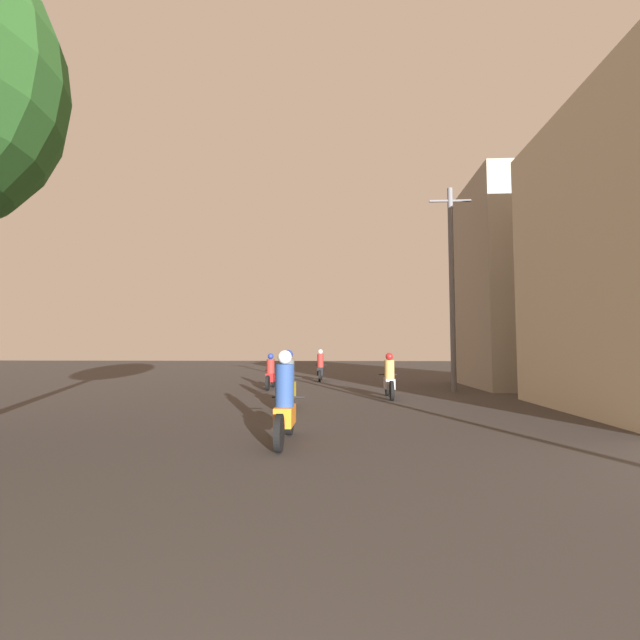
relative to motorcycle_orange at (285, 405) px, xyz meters
The scene contains 7 objects.
motorcycle_orange is the anchor object (origin of this frame).
motorcycle_yellow 4.09m from the motorcycle_orange, 96.36° to the left, with size 0.60×1.99×1.58m.
motorcycle_silver 7.28m from the motorcycle_orange, 69.79° to the left, with size 0.60×2.02×1.48m.
motorcycle_red 10.13m from the motorcycle_orange, 100.97° to the left, with size 0.60×1.97×1.43m.
motorcycle_black 14.47m from the motorcycle_orange, 90.55° to the left, with size 0.60×2.05×1.60m.
building_right_far 15.28m from the motorcycle_orange, 50.53° to the left, with size 5.95×5.62×8.79m.
utility_pole_far 11.06m from the motorcycle_orange, 60.43° to the left, with size 1.60×0.20×7.86m.
Camera 1 is at (0.66, 0.22, 1.59)m, focal length 24.00 mm.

